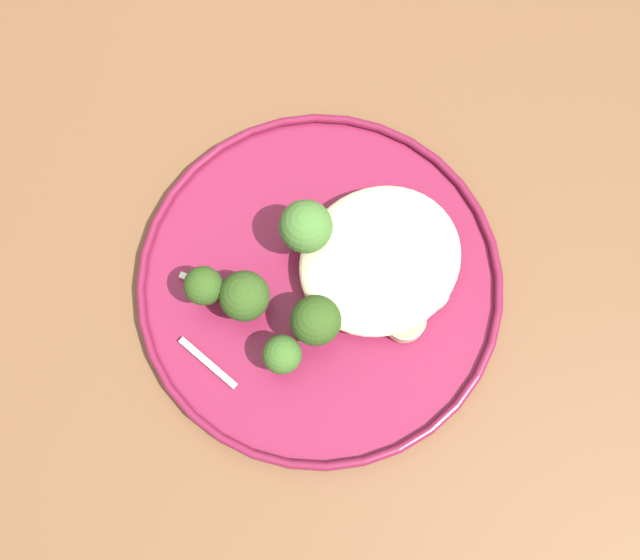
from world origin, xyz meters
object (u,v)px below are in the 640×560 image
broccoli_floret_right_tilted (245,297)px  broccoli_floret_beside_noodles (302,223)px  seared_scallop_half_hidden (387,258)px  broccoli_floret_rear_charred (282,355)px  seared_scallop_left_edge (433,294)px  broccoli_floret_left_leaning (316,321)px  seared_scallop_large_seared (344,291)px  broccoli_floret_center_pile (204,287)px  dinner_plate (320,284)px  seared_scallop_tilted_round (411,235)px  seared_scallop_front_small (405,321)px  seared_scallop_right_edge (340,247)px  seared_scallop_tiny_bay (392,295)px

broccoli_floret_right_tilted → broccoli_floret_beside_noodles: broccoli_floret_beside_noodles is taller
seared_scallop_half_hidden → broccoli_floret_rear_charred: (0.11, 0.02, 0.01)m
seared_scallop_left_edge → broccoli_floret_left_leaning: broccoli_floret_left_leaning is taller
seared_scallop_large_seared → broccoli_floret_center_pile: bearing=-35.0°
dinner_plate → seared_scallop_left_edge: seared_scallop_left_edge is taller
broccoli_floret_rear_charred → broccoli_floret_left_leaning: bearing=-171.8°
broccoli_floret_right_tilted → seared_scallop_tilted_round: bearing=167.4°
seared_scallop_half_hidden → broccoli_floret_beside_noodles: 0.07m
broccoli_floret_rear_charred → broccoli_floret_beside_noodles: bearing=-134.3°
dinner_plate → broccoli_floret_left_leaning: broccoli_floret_left_leaning is taller
seared_scallop_half_hidden → broccoli_floret_right_tilted: size_ratio=0.68×
broccoli_floret_beside_noodles → seared_scallop_half_hidden: bearing=127.6°
broccoli_floret_left_leaning → broccoli_floret_beside_noodles: bearing=-118.0°
dinner_plate → seared_scallop_front_small: bearing=117.3°
broccoli_floret_beside_noodles → seared_scallop_left_edge: bearing=118.7°
broccoli_floret_rear_charred → broccoli_floret_right_tilted: 0.05m
seared_scallop_front_small → seared_scallop_large_seared: bearing=-62.4°
seared_scallop_right_edge → seared_scallop_front_small: size_ratio=1.08×
seared_scallop_large_seared → seared_scallop_tiny_bay: seared_scallop_large_seared is taller
seared_scallop_left_edge → seared_scallop_tilted_round: size_ratio=0.85×
seared_scallop_right_edge → seared_scallop_left_edge: (-0.04, 0.07, -0.00)m
broccoli_floret_right_tilted → broccoli_floret_center_pile: same height
seared_scallop_left_edge → broccoli_floret_left_leaning: bearing=-19.8°
seared_scallop_tiny_bay → broccoli_floret_right_tilted: 0.11m
seared_scallop_half_hidden → seared_scallop_tiny_bay: bearing=60.1°
seared_scallop_large_seared → seared_scallop_tilted_round: bearing=-174.8°
dinner_plate → seared_scallop_large_seared: (-0.01, 0.02, 0.01)m
seared_scallop_half_hidden → broccoli_floret_center_pile: (0.13, -0.06, 0.02)m
seared_scallop_left_edge → broccoli_floret_rear_charred: (0.12, -0.03, 0.02)m
seared_scallop_front_small → seared_scallop_left_edge: seared_scallop_front_small is taller
seared_scallop_tiny_bay → broccoli_floret_beside_noodles: (0.03, -0.08, 0.03)m
seared_scallop_large_seared → broccoli_floret_beside_noodles: (-0.00, -0.06, 0.03)m
seared_scallop_right_edge → seared_scallop_left_edge: bearing=116.1°
broccoli_floret_center_pile → broccoli_floret_left_leaning: 0.09m
seared_scallop_half_hidden → seared_scallop_front_small: size_ratio=1.12×
seared_scallop_tilted_round → broccoli_floret_beside_noodles: size_ratio=0.45×
seared_scallop_front_small → seared_scallop_left_edge: bearing=-171.8°
seared_scallop_left_edge → seared_scallop_tilted_round: seared_scallop_tilted_round is taller
seared_scallop_tilted_round → broccoli_floret_left_leaning: broccoli_floret_left_leaning is taller
seared_scallop_right_edge → seared_scallop_tiny_bay: seared_scallop_right_edge is taller
seared_scallop_large_seared → dinner_plate: bearing=-63.6°
broccoli_floret_center_pile → broccoli_floret_beside_noodles: (-0.09, 0.00, 0.01)m
broccoli_floret_center_pile → broccoli_floret_left_leaning: size_ratio=0.92×
broccoli_floret_center_pile → broccoli_floret_left_leaning: broccoli_floret_left_leaning is taller
broccoli_floret_rear_charred → broccoli_floret_left_leaning: size_ratio=0.78×
broccoli_floret_rear_charred → broccoli_floret_right_tilted: broccoli_floret_right_tilted is taller
seared_scallop_tiny_bay → broccoli_floret_rear_charred: 0.10m
seared_scallop_left_edge → broccoli_floret_center_pile: 0.18m
seared_scallop_half_hidden → broccoli_floret_left_leaning: bearing=8.5°
seared_scallop_right_edge → seared_scallop_front_small: same height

